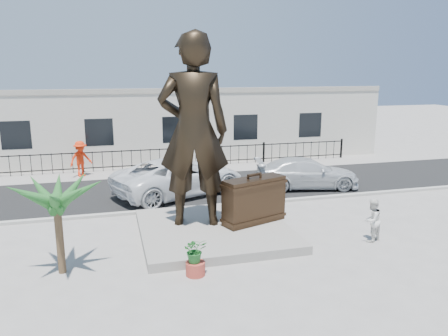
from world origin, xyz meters
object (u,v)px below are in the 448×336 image
at_px(statue, 193,131).
at_px(car_white, 179,176).
at_px(tourist, 372,220).
at_px(suitcase, 254,200).

bearing_deg(statue, car_white, -80.40).
bearing_deg(car_white, statue, 154.28).
relative_size(tourist, car_white, 0.24).
xyz_separation_m(statue, suitcase, (2.10, -0.50, -2.55)).
distance_m(statue, car_white, 5.61).
height_order(statue, tourist, statue).
xyz_separation_m(suitcase, car_white, (-1.87, 5.35, -0.25)).
bearing_deg(statue, tourist, 167.98).
height_order(suitcase, tourist, suitcase).
distance_m(statue, tourist, 6.87).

